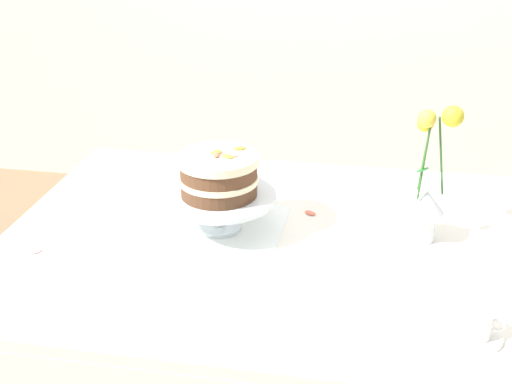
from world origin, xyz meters
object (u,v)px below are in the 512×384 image
at_px(cake_stand, 219,200).
at_px(flower_vase, 426,191).
at_px(dining_table, 278,276).
at_px(layer_cake, 219,175).
at_px(teacup, 475,327).

relative_size(cake_stand, flower_vase, 0.84).
bearing_deg(dining_table, layer_cake, 163.37).
xyz_separation_m(cake_stand, teacup, (0.59, -0.34, -0.06)).
xyz_separation_m(layer_cake, teacup, (0.59, -0.34, -0.13)).
distance_m(layer_cake, teacup, 0.69).
bearing_deg(flower_vase, dining_table, -165.54).
xyz_separation_m(dining_table, cake_stand, (-0.16, 0.05, 0.18)).
xyz_separation_m(dining_table, flower_vase, (0.34, 0.09, 0.22)).
distance_m(cake_stand, teacup, 0.68).
bearing_deg(teacup, layer_cake, 149.73).
bearing_deg(cake_stand, layer_cake, 30.47).
xyz_separation_m(flower_vase, teacup, (0.08, -0.38, -0.11)).
distance_m(dining_table, cake_stand, 0.24).
relative_size(layer_cake, teacup, 1.76).
bearing_deg(cake_stand, dining_table, -16.61).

